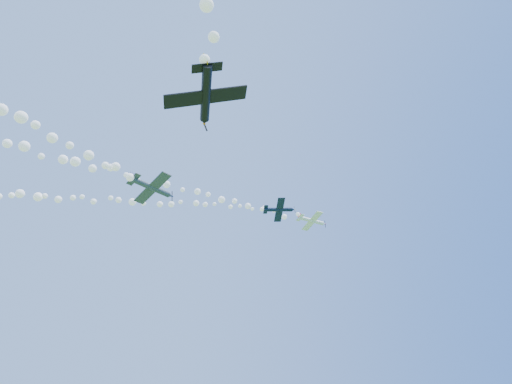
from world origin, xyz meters
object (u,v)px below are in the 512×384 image
object	(u,v)px
plane_white	(312,221)
plane_navy	(279,210)
plane_black	(206,96)
plane_grey	(152,188)

from	to	relation	value
plane_white	plane_navy	world-z (taller)	plane_white
plane_white	plane_black	bearing A→B (deg)	-132.91
plane_navy	plane_black	size ratio (longest dim) A/B	0.82
plane_navy	plane_black	xyz separation A→B (m)	(-18.86, -32.75, -14.21)
plane_white	plane_grey	world-z (taller)	plane_white
plane_grey	plane_black	bearing A→B (deg)	-108.56
plane_white	plane_navy	size ratio (longest dim) A/B	1.04
plane_navy	plane_black	distance (m)	40.38
plane_white	plane_navy	distance (m)	9.49
plane_white	plane_black	distance (m)	48.61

